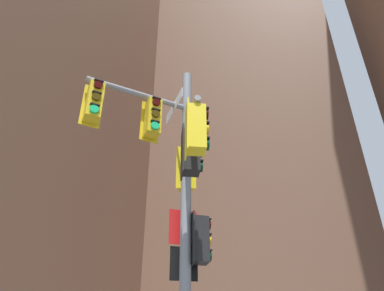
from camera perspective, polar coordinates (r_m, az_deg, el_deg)
The scene contains 2 objects.
building_mid_block at distance 38.19m, azimuth 7.12°, elevation 8.52°, with size 15.80×15.80×52.30m, color brown.
signal_pole_assembly at distance 8.58m, azimuth -2.61°, elevation -5.37°, with size 3.09×2.65×8.91m.
Camera 1 is at (2.65, -7.65, 1.61)m, focal length 36.25 mm.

